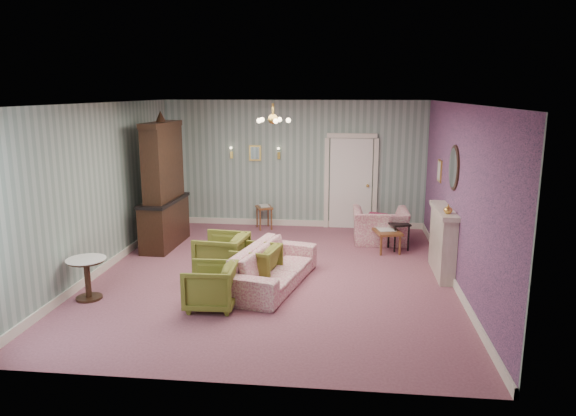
# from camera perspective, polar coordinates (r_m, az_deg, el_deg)

# --- Properties ---
(floor) EXTENTS (7.00, 7.00, 0.00)m
(floor) POSITION_cam_1_polar(r_m,az_deg,el_deg) (9.25, -1.52, -7.17)
(floor) COLOR #96576A
(floor) RESTS_ON ground
(ceiling) EXTENTS (7.00, 7.00, 0.00)m
(ceiling) POSITION_cam_1_polar(r_m,az_deg,el_deg) (8.73, -1.62, 11.09)
(ceiling) COLOR white
(ceiling) RESTS_ON ground
(wall_back) EXTENTS (6.00, 0.00, 6.00)m
(wall_back) POSITION_cam_1_polar(r_m,az_deg,el_deg) (12.31, 0.66, 4.68)
(wall_back) COLOR gray
(wall_back) RESTS_ON ground
(wall_front) EXTENTS (6.00, 0.00, 6.00)m
(wall_front) POSITION_cam_1_polar(r_m,az_deg,el_deg) (5.53, -6.55, -4.99)
(wall_front) COLOR gray
(wall_front) RESTS_ON ground
(wall_left) EXTENTS (0.00, 7.00, 7.00)m
(wall_left) POSITION_cam_1_polar(r_m,az_deg,el_deg) (9.75, -19.33, 1.95)
(wall_left) COLOR gray
(wall_left) RESTS_ON ground
(wall_right) EXTENTS (0.00, 7.00, 7.00)m
(wall_right) POSITION_cam_1_polar(r_m,az_deg,el_deg) (8.98, 17.77, 1.22)
(wall_right) COLOR gray
(wall_right) RESTS_ON ground
(wall_right_floral) EXTENTS (0.00, 7.00, 7.00)m
(wall_right_floral) POSITION_cam_1_polar(r_m,az_deg,el_deg) (8.97, 17.68, 1.22)
(wall_right_floral) COLOR #BF5F98
(wall_right_floral) RESTS_ON ground
(door) EXTENTS (1.12, 0.12, 2.16)m
(door) POSITION_cam_1_polar(r_m,az_deg,el_deg) (12.27, 6.70, 2.82)
(door) COLOR white
(door) RESTS_ON floor
(olive_chair_a) EXTENTS (0.68, 0.73, 0.73)m
(olive_chair_a) POSITION_cam_1_polar(r_m,az_deg,el_deg) (7.88, -8.26, -8.03)
(olive_chair_a) COLOR olive
(olive_chair_a) RESTS_ON floor
(olive_chair_b) EXTENTS (0.77, 0.80, 0.71)m
(olive_chair_b) POSITION_cam_1_polar(r_m,az_deg,el_deg) (8.78, -3.42, -5.83)
(olive_chair_b) COLOR olive
(olive_chair_b) RESTS_ON floor
(olive_chair_c) EXTENTS (0.83, 0.87, 0.81)m
(olive_chair_c) POSITION_cam_1_polar(r_m,az_deg,el_deg) (9.16, -7.07, -4.80)
(olive_chair_c) COLOR olive
(olive_chair_c) RESTS_ON floor
(sofa_chintz) EXTENTS (1.11, 2.28, 0.86)m
(sofa_chintz) POSITION_cam_1_polar(r_m,az_deg,el_deg) (8.67, -1.64, -5.53)
(sofa_chintz) COLOR #A94468
(sofa_chintz) RESTS_ON floor
(wingback_chair) EXTENTS (1.12, 0.74, 0.97)m
(wingback_chair) POSITION_cam_1_polar(r_m,az_deg,el_deg) (11.20, 9.80, -1.30)
(wingback_chair) COLOR #A94468
(wingback_chair) RESTS_ON floor
(dresser) EXTENTS (0.60, 1.61, 2.66)m
(dresser) POSITION_cam_1_polar(r_m,az_deg,el_deg) (10.96, -13.19, 2.77)
(dresser) COLOR black
(dresser) RESTS_ON floor
(fireplace) EXTENTS (0.30, 1.40, 1.16)m
(fireplace) POSITION_cam_1_polar(r_m,az_deg,el_deg) (9.53, 16.14, -3.43)
(fireplace) COLOR beige
(fireplace) RESTS_ON floor
(mantel_vase) EXTENTS (0.15, 0.15, 0.15)m
(mantel_vase) POSITION_cam_1_polar(r_m,az_deg,el_deg) (8.99, 16.68, -0.10)
(mantel_vase) COLOR gold
(mantel_vase) RESTS_ON fireplace
(oval_mirror) EXTENTS (0.04, 0.76, 0.84)m
(oval_mirror) POSITION_cam_1_polar(r_m,az_deg,el_deg) (9.29, 17.22, 4.12)
(oval_mirror) COLOR white
(oval_mirror) RESTS_ON wall_right
(framed_print) EXTENTS (0.04, 0.34, 0.42)m
(framed_print) POSITION_cam_1_polar(r_m,az_deg,el_deg) (10.64, 15.86, 3.82)
(framed_print) COLOR gold
(framed_print) RESTS_ON wall_right
(coffee_table) EXTENTS (0.65, 0.93, 0.43)m
(coffee_table) POSITION_cam_1_polar(r_m,az_deg,el_deg) (10.80, 10.29, -3.30)
(coffee_table) COLOR brown
(coffee_table) RESTS_ON floor
(side_table_black) EXTENTS (0.47, 0.47, 0.54)m
(side_table_black) POSITION_cam_1_polar(r_m,az_deg,el_deg) (10.85, 11.68, -2.98)
(side_table_black) COLOR black
(side_table_black) RESTS_ON floor
(pedestal_table) EXTENTS (0.65, 0.65, 0.64)m
(pedestal_table) POSITION_cam_1_polar(r_m,az_deg,el_deg) (8.68, -20.56, -7.07)
(pedestal_table) COLOR black
(pedestal_table) RESTS_ON floor
(nesting_table) EXTENTS (0.47, 0.53, 0.56)m
(nesting_table) POSITION_cam_1_polar(r_m,az_deg,el_deg) (12.26, -2.56, -0.92)
(nesting_table) COLOR brown
(nesting_table) RESTS_ON floor
(gilt_mirror_back) EXTENTS (0.28, 0.06, 0.36)m
(gilt_mirror_back) POSITION_cam_1_polar(r_m,az_deg,el_deg) (12.36, -3.53, 5.86)
(gilt_mirror_back) COLOR gold
(gilt_mirror_back) RESTS_ON wall_back
(sconce_left) EXTENTS (0.16, 0.12, 0.30)m
(sconce_left) POSITION_cam_1_polar(r_m,az_deg,el_deg) (12.45, -6.05, 5.86)
(sconce_left) COLOR gold
(sconce_left) RESTS_ON wall_back
(sconce_right) EXTENTS (0.16, 0.12, 0.30)m
(sconce_right) POSITION_cam_1_polar(r_m,az_deg,el_deg) (12.26, -1.00, 5.82)
(sconce_right) COLOR gold
(sconce_right) RESTS_ON wall_back
(chandelier) EXTENTS (0.56, 0.56, 0.36)m
(chandelier) POSITION_cam_1_polar(r_m,az_deg,el_deg) (8.74, -1.61, 9.32)
(chandelier) COLOR gold
(chandelier) RESTS_ON ceiling
(burgundy_cushion) EXTENTS (0.41, 0.28, 0.39)m
(burgundy_cushion) POSITION_cam_1_polar(r_m,az_deg,el_deg) (11.06, 9.59, -1.49)
(burgundy_cushion) COLOR maroon
(burgundy_cushion) RESTS_ON wingback_chair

